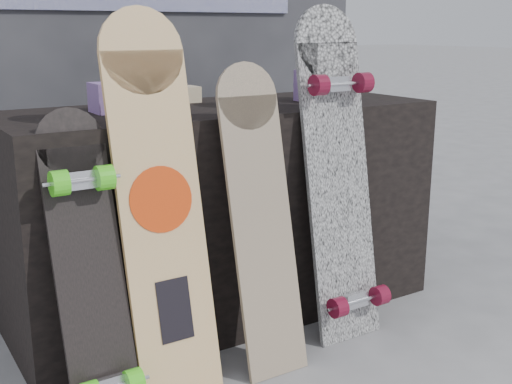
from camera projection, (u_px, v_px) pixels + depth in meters
ground at (298, 361)px, 2.14m from camera, size 60.00×60.00×0.00m
vendor_table at (223, 211)px, 2.45m from camera, size 1.60×0.60×0.80m
booth at (131, 22)px, 2.97m from camera, size 2.40×0.22×2.20m
merch_box_purple at (119, 97)px, 2.18m from camera, size 0.18×0.12×0.10m
merch_box_small at (319, 86)px, 2.49m from camera, size 0.14×0.14×0.12m
merch_box_flat at (170, 95)px, 2.44m from camera, size 0.22×0.10×0.06m
longboard_geisha at (159, 194)px, 1.89m from camera, size 0.26×0.26×1.14m
longboard_celtic at (260, 210)px, 2.02m from camera, size 0.21×0.23×0.98m
longboard_cascadia at (339, 169)px, 2.23m from camera, size 0.26×0.29×1.16m
skateboard_dark at (90, 264)px, 1.78m from camera, size 0.19×0.30×0.87m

